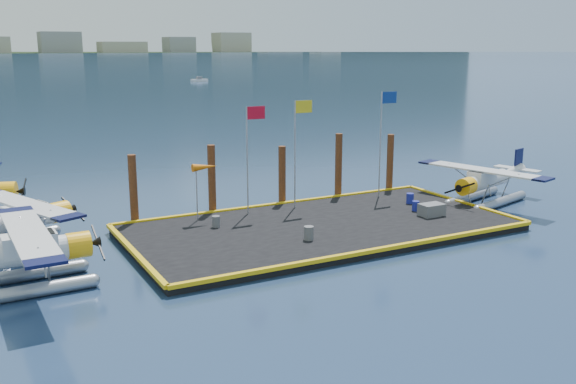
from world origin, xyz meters
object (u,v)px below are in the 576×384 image
(crate, at_px, (432,210))
(piling_1, at_px, (212,182))
(piling_4, at_px, (390,165))
(seaplane_d, at_px, (484,184))
(seaplane_a, at_px, (21,257))
(drum_0, at_px, (216,221))
(flagpole_red, at_px, (250,143))
(flagpole_yellow, at_px, (298,137))
(windsock, at_px, (204,168))
(drum_2, at_px, (416,206))
(seaplane_b, at_px, (19,224))
(drum_4, at_px, (410,198))
(piling_0, at_px, (133,192))
(drum_3, at_px, (309,233))
(flagpole_blue, at_px, (383,128))
(piling_2, at_px, (282,178))
(piling_3, at_px, (338,168))

(crate, height_order, piling_1, piling_1)
(piling_4, bearing_deg, crate, -107.59)
(seaplane_d, relative_size, piling_1, 2.02)
(seaplane_a, distance_m, drum_0, 10.49)
(crate, xyz_separation_m, flagpole_red, (-8.65, 5.17, 3.66))
(flagpole_yellow, bearing_deg, windsock, 180.00)
(seaplane_a, relative_size, piling_4, 2.24)
(seaplane_a, bearing_deg, drum_2, 92.71)
(flagpole_red, bearing_deg, seaplane_d, -13.45)
(crate, relative_size, piling_1, 0.32)
(seaplane_b, bearing_deg, piling_1, 75.05)
(drum_4, distance_m, windsock, 12.59)
(piling_0, height_order, piling_1, piling_1)
(seaplane_d, bearing_deg, drum_4, 62.05)
(seaplane_b, bearing_deg, piling_4, 71.12)
(piling_1, bearing_deg, flagpole_yellow, -18.79)
(drum_0, distance_m, windsock, 3.04)
(crate, height_order, piling_0, piling_0)
(drum_4, distance_m, piling_4, 4.41)
(seaplane_a, height_order, crate, seaplane_a)
(drum_4, relative_size, piling_0, 0.15)
(crate, bearing_deg, drum_3, -174.85)
(crate, xyz_separation_m, piling_0, (-14.85, 6.77, 1.27))
(flagpole_blue, bearing_deg, seaplane_a, -166.07)
(flagpole_yellow, bearing_deg, piling_2, 97.21)
(piling_1, bearing_deg, flagpole_red, -43.15)
(flagpole_blue, bearing_deg, windsock, 180.00)
(seaplane_a, bearing_deg, flagpole_blue, 102.77)
(flagpole_red, relative_size, piling_1, 1.43)
(flagpole_yellow, bearing_deg, piling_3, 22.85)
(piling_2, bearing_deg, seaplane_b, -174.94)
(flagpole_yellow, bearing_deg, crate, -42.46)
(drum_0, xyz_separation_m, drum_3, (3.15, -4.23, 0.04))
(seaplane_d, height_order, piling_2, piling_2)
(crate, distance_m, piling_3, 7.16)
(drum_4, distance_m, flagpole_yellow, 7.79)
(seaplane_a, bearing_deg, flagpole_yellow, 107.79)
(piling_3, bearing_deg, piling_4, 0.00)
(drum_2, bearing_deg, piling_0, 159.44)
(drum_4, xyz_separation_m, flagpole_red, (-9.37, 2.37, 3.69))
(crate, bearing_deg, piling_2, 130.84)
(flagpole_red, xyz_separation_m, piling_4, (10.79, 1.60, -2.40))
(drum_0, height_order, flagpole_yellow, flagpole_yellow)
(drum_3, height_order, crate, drum_3)
(drum_2, xyz_separation_m, crate, (0.12, -1.24, 0.05))
(flagpole_yellow, height_order, piling_1, flagpole_yellow)
(drum_0, relative_size, flagpole_red, 0.10)
(drum_0, bearing_deg, piling_4, 13.59)
(drum_0, height_order, windsock, windsock)
(drum_4, distance_m, piling_3, 4.95)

